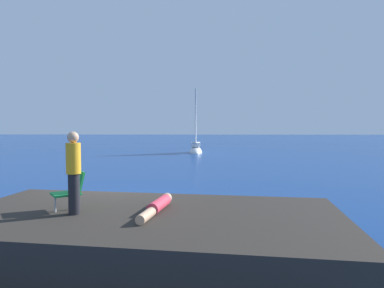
% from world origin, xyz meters
% --- Properties ---
extents(ground_plane, '(160.00, 160.00, 0.00)m').
position_xyz_m(ground_plane, '(0.00, 0.00, 0.00)').
color(ground_plane, navy).
extents(shore_ledge, '(8.13, 4.80, 0.76)m').
position_xyz_m(shore_ledge, '(1.32, -3.41, 0.38)').
color(shore_ledge, '#2D2823').
rests_on(shore_ledge, ground).
extents(boulder_seaward, '(0.96, 1.05, 0.50)m').
position_xyz_m(boulder_seaward, '(4.33, -1.08, 0.00)').
color(boulder_seaward, '#272B20').
rests_on(boulder_seaward, ground).
extents(boulder_inland, '(1.36, 1.44, 0.90)m').
position_xyz_m(boulder_inland, '(1.72, -0.88, 0.00)').
color(boulder_inland, '#2D2C23').
rests_on(boulder_inland, ground).
extents(sailboat_near, '(1.26, 3.46, 6.37)m').
position_xyz_m(sailboat_near, '(1.82, 20.77, 0.35)').
color(sailboat_near, white).
rests_on(sailboat_near, ground).
extents(person_sunbather, '(0.51, 1.75, 0.25)m').
position_xyz_m(person_sunbather, '(1.51, -3.32, 0.88)').
color(person_sunbather, '#DB384C').
rests_on(person_sunbather, shore_ledge).
extents(person_standing, '(0.28, 0.28, 1.62)m').
position_xyz_m(person_standing, '(-0.09, -3.55, 1.63)').
color(person_standing, black).
rests_on(person_standing, shore_ledge).
extents(beach_chair, '(0.76, 0.74, 0.80)m').
position_xyz_m(beach_chair, '(-0.26, -3.23, 1.20)').
color(beach_chair, green).
rests_on(beach_chair, shore_ledge).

